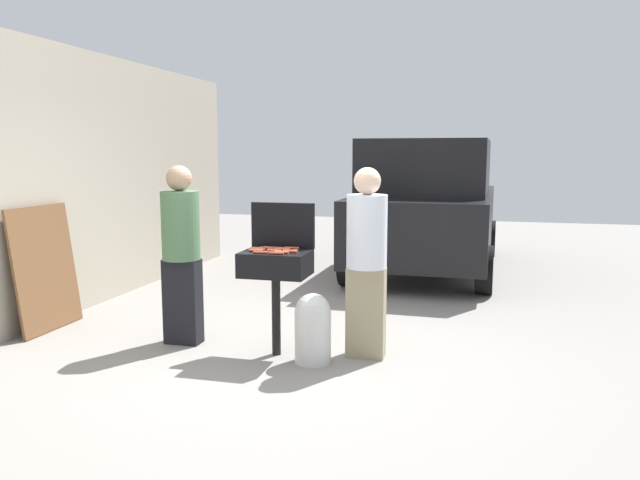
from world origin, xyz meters
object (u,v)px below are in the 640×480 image
(hot_dog_10, at_px, (282,252))
(hot_dog_11, at_px, (290,251))
(bbq_grill, at_px, (276,267))
(hot_dog_1, at_px, (259,249))
(parked_minivan, at_px, (428,205))
(hot_dog_2, at_px, (274,251))
(hot_dog_4, at_px, (256,250))
(hot_dog_6, at_px, (283,249))
(hot_dog_0, at_px, (282,250))
(hot_dog_9, at_px, (258,248))
(person_right, at_px, (367,256))
(hot_dog_7, at_px, (284,248))
(hot_dog_13, at_px, (266,248))
(hot_dog_5, at_px, (291,251))
(hot_dog_8, at_px, (276,253))
(hot_dog_12, at_px, (270,248))
(hot_dog_3, at_px, (261,252))
(propane_tank, at_px, (313,327))
(hot_dog_14, at_px, (275,250))
(person_left, at_px, (181,248))
(leaning_board, at_px, (45,268))
(hot_dog_15, at_px, (292,248))

(hot_dog_10, height_order, hot_dog_11, same)
(bbq_grill, height_order, hot_dog_1, hot_dog_1)
(hot_dog_10, xyz_separation_m, parked_minivan, (0.90, 4.60, 0.06))
(hot_dog_2, xyz_separation_m, hot_dog_4, (-0.17, -0.01, 0.00))
(hot_dog_1, height_order, hot_dog_6, same)
(hot_dog_0, xyz_separation_m, parked_minivan, (0.95, 4.46, 0.06))
(hot_dog_9, height_order, person_right, person_right)
(hot_dog_1, relative_size, hot_dog_10, 1.00)
(hot_dog_1, distance_m, hot_dog_7, 0.23)
(hot_dog_13, bearing_deg, hot_dog_9, -154.98)
(hot_dog_5, xyz_separation_m, hot_dog_8, (-0.08, -0.16, 0.00))
(hot_dog_12, bearing_deg, hot_dog_4, -112.60)
(hot_dog_8, distance_m, person_right, 0.80)
(hot_dog_3, relative_size, hot_dog_11, 1.00)
(hot_dog_0, height_order, propane_tank, hot_dog_0)
(hot_dog_13, distance_m, hot_dog_14, 0.13)
(bbq_grill, bearing_deg, person_left, 173.82)
(hot_dog_0, xyz_separation_m, hot_dog_5, (0.10, -0.04, 0.00))
(hot_dog_3, height_order, person_right, person_right)
(hot_dog_10, height_order, hot_dog_14, same)
(hot_dog_8, height_order, hot_dog_9, same)
(hot_dog_3, bearing_deg, leaning_board, 172.19)
(hot_dog_5, relative_size, hot_dog_7, 1.00)
(hot_dog_13, xyz_separation_m, leaning_board, (-2.46, 0.11, -0.32))
(hot_dog_4, relative_size, hot_dog_7, 1.00)
(hot_dog_9, distance_m, hot_dog_11, 0.35)
(hot_dog_13, bearing_deg, hot_dog_10, -41.64)
(hot_dog_10, bearing_deg, hot_dog_14, 132.04)
(hot_dog_4, xyz_separation_m, hot_dog_8, (0.22, -0.10, 0.00))
(hot_dog_15, bearing_deg, hot_dog_12, -171.59)
(hot_dog_2, height_order, hot_dog_3, same)
(hot_dog_6, xyz_separation_m, hot_dog_15, (0.06, 0.07, 0.00))
(hot_dog_1, xyz_separation_m, person_left, (-0.82, 0.11, -0.04))
(hot_dog_2, relative_size, hot_dog_11, 1.00)
(bbq_grill, bearing_deg, hot_dog_15, 51.85)
(hot_dog_4, bearing_deg, hot_dog_12, 67.40)
(hot_dog_4, xyz_separation_m, hot_dog_5, (0.30, 0.06, 0.00))
(leaning_board, bearing_deg, hot_dog_15, -0.98)
(hot_dog_8, distance_m, hot_dog_10, 0.07)
(hot_dog_5, xyz_separation_m, person_right, (0.66, 0.15, -0.04))
(hot_dog_4, xyz_separation_m, parked_minivan, (1.16, 4.56, 0.06))
(hot_dog_0, distance_m, hot_dog_8, 0.20)
(hot_dog_10, bearing_deg, propane_tank, -3.62)
(parked_minivan, distance_m, leaning_board, 5.61)
(hot_dog_3, relative_size, hot_dog_14, 1.00)
(propane_tank, bearing_deg, hot_dog_3, -175.65)
(hot_dog_5, bearing_deg, hot_dog_9, 171.88)
(hot_dog_3, xyz_separation_m, hot_dog_10, (0.18, 0.05, 0.00))
(bbq_grill, xyz_separation_m, hot_dog_10, (0.09, -0.10, 0.16))
(bbq_grill, height_order, hot_dog_5, hot_dog_5)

